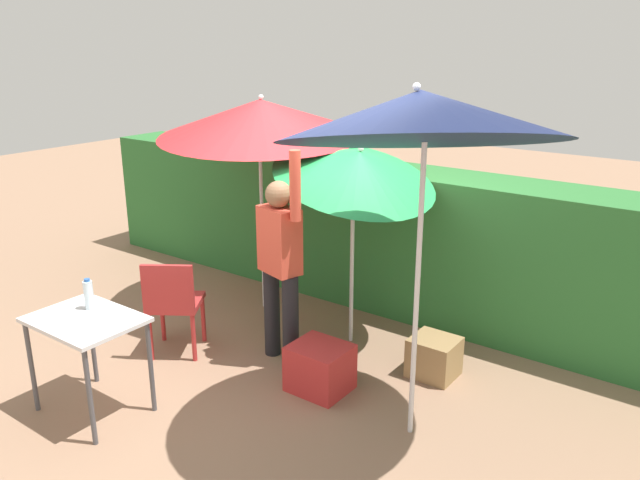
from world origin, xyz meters
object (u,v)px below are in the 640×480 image
chair_plastic (173,301)px  cooler_box (320,368)px  umbrella_yellow (260,118)px  bottle_water (89,295)px  crate_cardboard (434,357)px  folding_table (87,330)px  umbrella_orange (421,116)px  person_vendor (280,259)px  umbrella_rainbow (357,166)px

chair_plastic → cooler_box: chair_plastic is taller
umbrella_yellow → bottle_water: 2.38m
crate_cardboard → folding_table: bearing=-132.7°
umbrella_orange → folding_table: (-2.03, -1.14, -1.57)m
umbrella_yellow → person_vendor: size_ratio=1.18×
umbrella_orange → person_vendor: (-1.40, 0.30, -1.31)m
chair_plastic → folding_table: 1.00m
umbrella_yellow → cooler_box: umbrella_yellow is taller
folding_table → bottle_water: (-0.11, 0.12, 0.21)m
folding_table → chair_plastic: bearing=100.9°
umbrella_rainbow → umbrella_yellow: 1.22m
person_vendor → crate_cardboard: bearing=24.2°
umbrella_yellow → crate_cardboard: 2.75m
umbrella_rainbow → cooler_box: size_ratio=4.53×
umbrella_orange → umbrella_yellow: size_ratio=1.19×
umbrella_rainbow → umbrella_orange: umbrella_orange is taller
person_vendor → crate_cardboard: (1.20, 0.54, -0.77)m
umbrella_rainbow → cooler_box: bearing=-73.8°
folding_table → umbrella_orange: bearing=29.3°
bottle_water → umbrella_rainbow: bearing=62.7°
cooler_box → folding_table: size_ratio=0.56×
bottle_water → umbrella_orange: bearing=25.6°
chair_plastic → crate_cardboard: chair_plastic is taller
umbrella_yellow → umbrella_orange: bearing=-25.7°
umbrella_orange → bottle_water: (-2.14, -1.02, -1.36)m
chair_plastic → crate_cardboard: size_ratio=2.37×
crate_cardboard → person_vendor: bearing=-155.8°
cooler_box → folding_table: bearing=-133.9°
umbrella_rainbow → umbrella_orange: (1.10, -1.00, 0.59)m
folding_table → crate_cardboard: bearing=47.3°
umbrella_yellow → cooler_box: size_ratio=4.94×
umbrella_rainbow → folding_table: umbrella_rainbow is taller
person_vendor → chair_plastic: size_ratio=2.11×
umbrella_yellow → person_vendor: bearing=-42.2°
umbrella_yellow → folding_table: size_ratio=2.78×
umbrella_yellow → person_vendor: (0.87, -0.79, -1.03)m
crate_cardboard → folding_table: 2.75m
umbrella_orange → crate_cardboard: bearing=103.5°
umbrella_orange → crate_cardboard: 2.25m
umbrella_yellow → crate_cardboard: size_ratio=5.94×
umbrella_orange → cooler_box: 2.22m
crate_cardboard → folding_table: (-1.83, -1.98, 0.50)m
chair_plastic → umbrella_rainbow: bearing=46.2°
umbrella_rainbow → umbrella_orange: size_ratio=0.77×
crate_cardboard → umbrella_rainbow: bearing=170.0°
chair_plastic → crate_cardboard: (2.02, 1.01, -0.34)m
cooler_box → crate_cardboard: 0.98m
umbrella_rainbow → chair_plastic: 1.98m
person_vendor → umbrella_rainbow: bearing=66.7°
umbrella_orange → bottle_water: 2.74m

